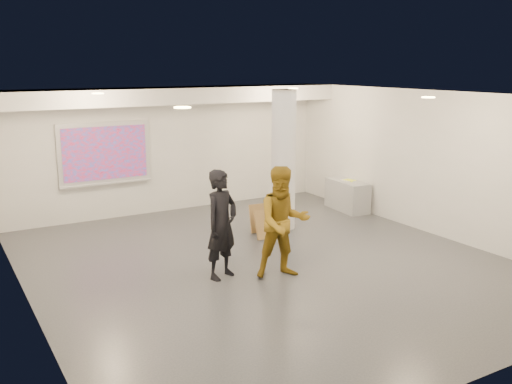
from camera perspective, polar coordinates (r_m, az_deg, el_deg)
floor at (r=10.36m, az=1.13°, el=-7.18°), size 8.00×9.00×0.01m
ceiling at (r=9.75m, az=1.20°, el=9.63°), size 8.00×9.00×0.01m
wall_back at (r=13.93m, az=-8.57°, el=4.22°), size 8.00×0.01×3.00m
wall_front at (r=6.67m, az=21.90°, el=-5.93°), size 8.00×0.01×3.00m
wall_left at (r=8.62m, az=-22.18°, el=-1.85°), size 0.01×9.00×3.00m
wall_right at (r=12.48m, az=17.06°, el=2.82°), size 0.01×9.00×3.00m
soffit_band at (r=13.29m, az=-7.86°, el=9.56°), size 8.00×1.10×0.36m
downlight_nw at (r=11.20m, az=-15.54°, el=9.47°), size 0.22×0.22×0.02m
downlight_ne at (r=13.04m, az=3.75°, el=10.30°), size 0.22×0.22×0.02m
downlight_sw at (r=7.41m, az=-7.37°, el=8.38°), size 0.22×0.22×0.02m
downlight_se at (r=9.98m, az=16.85°, el=9.05°), size 0.22×0.22×0.02m
column at (r=12.23m, az=2.76°, el=3.18°), size 0.52×0.52×3.00m
projection_screen at (r=13.37m, az=-14.88°, el=3.70°), size 2.10×0.13×1.42m
credenza at (r=14.16m, az=9.11°, el=-0.34°), size 0.63×1.29×0.73m
papers_stack at (r=14.10m, az=9.20°, el=1.17°), size 0.34×0.39×0.02m
postit_pad at (r=14.08m, az=9.32°, el=1.16°), size 0.25×0.31×0.03m
cardboard_back at (r=12.21m, az=0.61°, el=-2.58°), size 0.57×0.22×0.61m
cardboard_front at (r=11.77m, az=1.20°, el=-3.21°), size 0.57×0.28×0.59m
woman at (r=9.48m, az=-3.46°, el=-3.26°), size 0.79×0.67×1.84m
man at (r=9.50m, az=2.75°, el=-3.06°), size 1.07×0.93×1.89m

